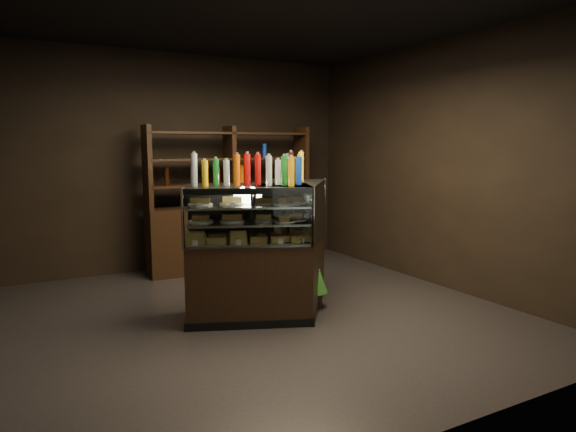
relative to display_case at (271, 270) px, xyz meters
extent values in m
plane|color=black|center=(-0.18, -0.03, -0.46)|extent=(5.00, 5.00, 0.00)
cube|color=black|center=(-0.18, 2.47, 1.04)|extent=(5.00, 0.02, 3.00)
cube|color=black|center=(-0.18, -2.53, 1.04)|extent=(5.00, 0.02, 3.00)
cube|color=black|center=(2.32, -0.03, 1.04)|extent=(0.02, 5.00, 3.00)
cube|color=black|center=(-0.18, -0.03, 2.54)|extent=(5.00, 5.00, 0.02)
cube|color=black|center=(0.29, 0.08, -0.06)|extent=(1.22, 1.33, 0.79)
cube|color=black|center=(0.29, 0.08, -0.42)|extent=(1.26, 1.37, 0.08)
cube|color=black|center=(0.29, 0.08, 0.86)|extent=(1.22, 1.33, 0.06)
cube|color=silver|center=(0.29, 0.08, 0.34)|extent=(1.15, 1.26, 0.02)
cube|color=silver|center=(0.29, 0.08, 0.53)|extent=(1.15, 1.26, 0.02)
cube|color=silver|center=(0.29, 0.08, 0.70)|extent=(1.15, 1.26, 0.02)
cube|color=white|center=(0.53, -0.11, 0.61)|extent=(0.75, 0.96, 0.56)
cylinder|color=silver|center=(0.90, 0.37, 0.61)|extent=(0.03, 0.03, 0.58)
cylinder|color=silver|center=(0.16, -0.58, 0.61)|extent=(0.03, 0.03, 0.58)
cube|color=black|center=(-0.29, -0.08, -0.06)|extent=(1.35, 1.02, 0.79)
cube|color=black|center=(-0.29, -0.08, -0.42)|extent=(1.39, 1.05, 0.08)
cube|color=black|center=(-0.29, -0.08, 0.86)|extent=(1.35, 1.02, 0.06)
cube|color=silver|center=(-0.29, -0.08, 0.34)|extent=(1.29, 0.95, 0.02)
cube|color=silver|center=(-0.29, -0.08, 0.53)|extent=(1.29, 0.95, 0.02)
cube|color=silver|center=(-0.29, -0.08, 0.70)|extent=(1.29, 0.95, 0.02)
cube|color=white|center=(-0.41, -0.36, 0.61)|extent=(1.12, 0.47, 0.56)
cylinder|color=silver|center=(0.16, -0.58, 0.61)|extent=(0.03, 0.03, 0.58)
cylinder|color=silver|center=(-0.96, -0.13, 0.61)|extent=(0.03, 0.03, 0.58)
cube|color=gold|center=(0.00, -0.34, 0.38)|extent=(0.18, 0.20, 0.06)
cube|color=gold|center=(0.13, -0.18, 0.38)|extent=(0.18, 0.20, 0.06)
cube|color=gold|center=(0.25, -0.02, 0.38)|extent=(0.18, 0.20, 0.06)
cube|color=gold|center=(0.37, 0.14, 0.38)|extent=(0.18, 0.20, 0.06)
cube|color=gold|center=(0.50, 0.30, 0.38)|extent=(0.18, 0.20, 0.06)
cube|color=gold|center=(0.62, 0.46, 0.38)|extent=(0.18, 0.20, 0.06)
cylinder|color=white|center=(0.01, -0.28, 0.55)|extent=(0.24, 0.24, 0.02)
cube|color=gold|center=(0.01, -0.28, 0.58)|extent=(0.17, 0.19, 0.05)
cylinder|color=white|center=(0.19, -0.04, 0.55)|extent=(0.24, 0.24, 0.02)
cube|color=gold|center=(0.19, -0.04, 0.58)|extent=(0.17, 0.19, 0.05)
cylinder|color=white|center=(0.38, 0.20, 0.55)|extent=(0.24, 0.24, 0.02)
cube|color=gold|center=(0.38, 0.20, 0.58)|extent=(0.17, 0.19, 0.05)
cylinder|color=white|center=(0.57, 0.44, 0.55)|extent=(0.24, 0.24, 0.02)
cube|color=gold|center=(0.57, 0.44, 0.58)|extent=(0.17, 0.19, 0.05)
cylinder|color=white|center=(0.01, -0.28, 0.71)|extent=(0.24, 0.24, 0.02)
cube|color=gold|center=(0.01, -0.28, 0.75)|extent=(0.17, 0.19, 0.05)
cylinder|color=white|center=(0.19, -0.04, 0.71)|extent=(0.24, 0.24, 0.02)
cube|color=gold|center=(0.19, -0.04, 0.75)|extent=(0.17, 0.19, 0.05)
cylinder|color=white|center=(0.38, 0.20, 0.71)|extent=(0.24, 0.24, 0.02)
cube|color=gold|center=(0.38, 0.20, 0.75)|extent=(0.17, 0.19, 0.05)
cylinder|color=white|center=(0.57, 0.44, 0.71)|extent=(0.24, 0.24, 0.02)
cube|color=gold|center=(0.57, 0.44, 0.75)|extent=(0.17, 0.19, 0.05)
cube|color=gold|center=(-0.77, 0.09, 0.38)|extent=(0.20, 0.15, 0.06)
cube|color=gold|center=(-0.58, 0.01, 0.38)|extent=(0.20, 0.15, 0.06)
cube|color=gold|center=(-0.39, -0.06, 0.38)|extent=(0.20, 0.15, 0.06)
cube|color=gold|center=(-0.21, -0.14, 0.38)|extent=(0.20, 0.15, 0.06)
cube|color=gold|center=(-0.02, -0.22, 0.38)|extent=(0.20, 0.15, 0.06)
cube|color=gold|center=(0.17, -0.30, 0.38)|extent=(0.20, 0.15, 0.06)
cylinder|color=white|center=(-0.71, 0.10, 0.55)|extent=(0.24, 0.24, 0.02)
cube|color=gold|center=(-0.71, 0.10, 0.58)|extent=(0.19, 0.14, 0.05)
cylinder|color=white|center=(-0.43, -0.02, 0.55)|extent=(0.24, 0.24, 0.02)
cube|color=gold|center=(-0.43, -0.02, 0.58)|extent=(0.19, 0.14, 0.05)
cylinder|color=white|center=(-0.15, -0.13, 0.55)|extent=(0.24, 0.24, 0.02)
cube|color=gold|center=(-0.15, -0.13, 0.58)|extent=(0.19, 0.14, 0.05)
cylinder|color=white|center=(0.14, -0.25, 0.55)|extent=(0.24, 0.24, 0.02)
cube|color=gold|center=(0.14, -0.25, 0.58)|extent=(0.19, 0.14, 0.05)
cylinder|color=white|center=(-0.71, 0.10, 0.71)|extent=(0.24, 0.24, 0.02)
cube|color=gold|center=(-0.71, 0.10, 0.75)|extent=(0.19, 0.14, 0.05)
cylinder|color=white|center=(-0.43, -0.02, 0.71)|extent=(0.24, 0.24, 0.02)
cube|color=gold|center=(-0.43, -0.02, 0.75)|extent=(0.19, 0.14, 0.05)
cylinder|color=white|center=(-0.15, -0.13, 0.71)|extent=(0.24, 0.24, 0.02)
cube|color=gold|center=(-0.15, -0.13, 0.75)|extent=(0.19, 0.14, 0.05)
cylinder|color=white|center=(0.14, -0.25, 0.71)|extent=(0.24, 0.24, 0.02)
cube|color=gold|center=(0.14, -0.25, 0.75)|extent=(0.19, 0.14, 0.05)
cylinder|color=#B20C0A|center=(-0.02, -0.32, 1.03)|extent=(0.06, 0.06, 0.28)
cylinder|color=silver|center=(-0.02, -0.32, 1.18)|extent=(0.03, 0.03, 0.02)
cylinder|color=#0F38B2|center=(0.04, -0.24, 1.03)|extent=(0.06, 0.06, 0.28)
cylinder|color=silver|center=(0.04, -0.24, 1.18)|extent=(0.03, 0.03, 0.02)
cylinder|color=yellow|center=(0.10, -0.16, 1.03)|extent=(0.06, 0.06, 0.28)
cylinder|color=silver|center=(0.10, -0.16, 1.18)|extent=(0.03, 0.03, 0.02)
cylinder|color=#D8590A|center=(0.16, -0.08, 1.03)|extent=(0.06, 0.06, 0.28)
cylinder|color=silver|center=(0.16, -0.08, 1.18)|extent=(0.03, 0.03, 0.02)
cylinder|color=silver|center=(0.23, 0.00, 1.03)|extent=(0.06, 0.06, 0.28)
cylinder|color=silver|center=(0.23, 0.00, 1.18)|extent=(0.03, 0.03, 0.02)
cylinder|color=#147223|center=(0.29, 0.08, 1.03)|extent=(0.06, 0.06, 0.28)
cylinder|color=silver|center=(0.29, 0.08, 1.18)|extent=(0.03, 0.03, 0.02)
cylinder|color=black|center=(0.35, 0.16, 1.03)|extent=(0.06, 0.06, 0.28)
cylinder|color=silver|center=(0.35, 0.16, 1.18)|extent=(0.03, 0.03, 0.02)
cylinder|color=#B20C0A|center=(0.41, 0.24, 1.03)|extent=(0.06, 0.06, 0.28)
cylinder|color=silver|center=(0.41, 0.24, 1.18)|extent=(0.03, 0.03, 0.02)
cylinder|color=#0F38B2|center=(0.47, 0.32, 1.03)|extent=(0.06, 0.06, 0.28)
cylinder|color=silver|center=(0.47, 0.32, 1.18)|extent=(0.03, 0.03, 0.02)
cylinder|color=yellow|center=(0.54, 0.40, 1.03)|extent=(0.06, 0.06, 0.28)
cylinder|color=silver|center=(0.54, 0.40, 1.18)|extent=(0.03, 0.03, 0.02)
cylinder|color=#D8590A|center=(0.60, 0.48, 1.03)|extent=(0.06, 0.06, 0.28)
cylinder|color=silver|center=(0.60, 0.48, 1.18)|extent=(0.03, 0.03, 0.02)
cylinder|color=#B20C0A|center=(-0.76, 0.12, 1.03)|extent=(0.06, 0.06, 0.28)
cylinder|color=silver|center=(-0.76, 0.12, 1.18)|extent=(0.03, 0.03, 0.02)
cylinder|color=#0F38B2|center=(-0.67, 0.08, 1.03)|extent=(0.06, 0.06, 0.28)
cylinder|color=silver|center=(-0.67, 0.08, 1.18)|extent=(0.03, 0.03, 0.02)
cylinder|color=yellow|center=(-0.57, 0.04, 1.03)|extent=(0.06, 0.06, 0.28)
cylinder|color=silver|center=(-0.57, 0.04, 1.18)|extent=(0.03, 0.03, 0.02)
cylinder|color=#D8590A|center=(-0.48, 0.00, 1.03)|extent=(0.06, 0.06, 0.28)
cylinder|color=silver|center=(-0.48, 0.00, 1.18)|extent=(0.03, 0.03, 0.02)
cylinder|color=silver|center=(-0.38, -0.04, 1.03)|extent=(0.06, 0.06, 0.28)
cylinder|color=silver|center=(-0.38, -0.04, 1.18)|extent=(0.03, 0.03, 0.02)
cylinder|color=#147223|center=(-0.29, -0.08, 1.03)|extent=(0.06, 0.06, 0.28)
cylinder|color=silver|center=(-0.29, -0.08, 1.18)|extent=(0.03, 0.03, 0.02)
cylinder|color=black|center=(-0.19, -0.11, 1.03)|extent=(0.06, 0.06, 0.28)
cylinder|color=silver|center=(-0.19, -0.11, 1.18)|extent=(0.03, 0.03, 0.02)
cylinder|color=#B20C0A|center=(-0.10, -0.15, 1.03)|extent=(0.06, 0.06, 0.28)
cylinder|color=silver|center=(-0.10, -0.15, 1.18)|extent=(0.03, 0.03, 0.02)
cylinder|color=#0F38B2|center=(-0.01, -0.19, 1.03)|extent=(0.06, 0.06, 0.28)
cylinder|color=silver|center=(-0.01, -0.19, 1.18)|extent=(0.03, 0.03, 0.02)
cylinder|color=yellow|center=(0.09, -0.23, 1.03)|extent=(0.06, 0.06, 0.28)
cylinder|color=silver|center=(0.09, -0.23, 1.18)|extent=(0.03, 0.03, 0.02)
cylinder|color=#D8590A|center=(0.18, -0.27, 1.03)|extent=(0.06, 0.06, 0.28)
cylinder|color=silver|center=(0.18, -0.27, 1.18)|extent=(0.03, 0.03, 0.02)
cylinder|color=black|center=(0.46, -0.06, -0.37)|extent=(0.23, 0.23, 0.17)
cone|color=#1A4E16|center=(0.46, -0.06, -0.04)|extent=(0.35, 0.35, 0.48)
cone|color=#1A4E16|center=(0.46, -0.06, 0.11)|extent=(0.27, 0.27, 0.34)
cube|color=black|center=(0.39, 2.02, -0.01)|extent=(2.34, 0.48, 0.90)
cube|color=black|center=(-0.74, 2.05, 0.99)|extent=(0.07, 0.38, 1.10)
cube|color=black|center=(0.39, 2.02, 0.99)|extent=(0.07, 0.38, 1.10)
cube|color=black|center=(1.53, 1.99, 0.99)|extent=(0.07, 0.38, 1.10)
cube|color=black|center=(0.39, 2.02, 0.74)|extent=(2.29, 0.44, 0.03)
cube|color=black|center=(0.39, 2.02, 1.09)|extent=(2.29, 0.44, 0.03)
cube|color=black|center=(0.39, 2.02, 1.44)|extent=(2.29, 0.44, 0.03)
cylinder|color=#B20C0A|center=(-0.49, 2.04, 0.87)|extent=(0.06, 0.06, 0.22)
cylinder|color=#0F38B2|center=(-0.14, 2.03, 0.87)|extent=(0.06, 0.06, 0.22)
cylinder|color=yellow|center=(0.22, 2.03, 0.87)|extent=(0.06, 0.06, 0.22)
cylinder|color=#D8590A|center=(0.57, 2.02, 0.87)|extent=(0.06, 0.06, 0.22)
cylinder|color=silver|center=(0.92, 2.01, 0.87)|extent=(0.06, 0.06, 0.22)
cylinder|color=#147223|center=(1.28, 2.00, 0.87)|extent=(0.06, 0.06, 0.22)
camera|label=1|loc=(-2.36, -4.64, 1.28)|focal=32.00mm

